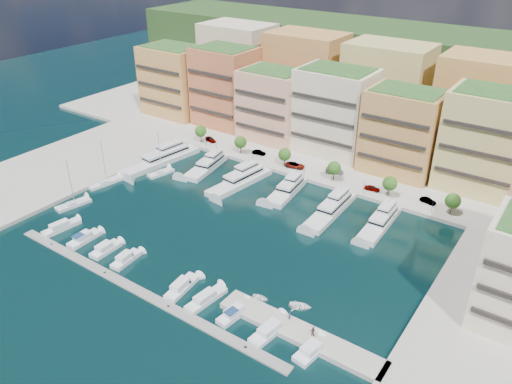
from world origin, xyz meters
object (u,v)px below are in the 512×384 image
cruiser_5 (182,287)px  person_1 (313,331)px  cruiser_6 (206,299)px  yacht_4 (332,209)px  tender_0 (260,298)px  lamppost_0 (206,139)px  car_1 (259,153)px  sailboat_2 (161,173)px  tree_0 (201,131)px  yacht_2 (242,179)px  car_3 (335,171)px  car_5 (428,201)px  person_0 (290,316)px  tree_4 (390,183)px  lamppost_3 (364,184)px  tree_5 (453,201)px  cruiser_2 (106,249)px  yacht_0 (163,158)px  yacht_5 (381,221)px  cruiser_3 (126,259)px  sailboat_0 (73,205)px  lamppost_4 (433,203)px  lamppost_2 (304,167)px  yacht_1 (207,165)px  car_0 (211,139)px  cruiser_1 (84,239)px  sailboat_1 (106,183)px  tender_2 (300,306)px  tree_1 (240,142)px  cruiser_8 (270,331)px  cruiser_9 (311,351)px  tree_2 (285,154)px  car_4 (372,188)px  cruiser_0 (61,227)px  yacht_3 (288,189)px  tree_3 (334,168)px

cruiser_5 → person_1: size_ratio=4.73×
cruiser_6 → cruiser_5: bearing=179.9°
yacht_4 → tender_0: bearing=-83.9°
lamppost_0 → car_1: (17.17, 4.77, -2.13)m
sailboat_2 → lamppost_0: bearing=91.5°
tree_0 → yacht_2: 30.93m
car_3 → car_5: 27.36m
person_0 → tree_4: bearing=-7.0°
tree_0 → lamppost_3: (58.00, -2.30, -0.92)m
tree_5 → cruiser_2: tree_5 is taller
tender_0 → car_3: 57.21m
yacht_0 → yacht_5: 68.19m
cruiser_3 → tree_0: bearing=116.1°
lamppost_0 → sailboat_0: size_ratio=0.32×
lamppost_4 → cruiser_3: bearing=-130.5°
lamppost_2 → cruiser_3: (-11.59, -55.78, -3.28)m
tree_0 → yacht_4: tree_0 is taller
yacht_1 → yacht_4: 41.76m
tender_0 → car_0: (-56.68, 53.81, 1.41)m
lamppost_4 → cruiser_1: size_ratio=0.52×
sailboat_1 → person_1: (76.01, -18.61, 1.64)m
tree_4 → tender_2: bearing=-87.1°
car_5 → person_0: person_0 is taller
sailboat_2 → person_1: sailboat_2 is taller
cruiser_6 → car_5: car_5 is taller
lamppost_2 → sailboat_0: 62.47m
lamppost_0 → cruiser_3: (24.41, -55.78, -3.28)m
tree_1 → car_5: 57.77m
cruiser_2 → yacht_4: bearing=52.8°
lamppost_3 → cruiser_3: size_ratio=0.56×
car_3 → tree_1: bearing=73.3°
yacht_1 → cruiser_8: bearing=-41.0°
cruiser_2 → cruiser_5: (22.60, -0.02, -0.00)m
tree_4 → cruiser_9: size_ratio=0.77×
tree_2 → lamppost_0: tree_2 is taller
car_5 → tender_0: bearing=176.7°
yacht_4 → car_4: bearing=74.2°
cruiser_3 → car_4: size_ratio=1.85×
tree_2 → cruiser_0: 63.74m
sailboat_0 → yacht_3: bearing=42.0°
tree_3 → sailboat_1: 63.44m
car_3 → car_5: size_ratio=1.27×
yacht_1 → car_5: (60.37, 15.06, 0.58)m
yacht_0 → tender_0: 69.08m
tree_2 → cruiser_6: (18.70, -58.10, -4.20)m
tree_3 → car_1: 27.11m
cruiser_0 → sailboat_0: bearing=128.9°
tree_0 → lamppost_4: 76.04m
lamppost_3 → yacht_1: 46.01m
tree_3 → cruiser_0: size_ratio=0.60×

